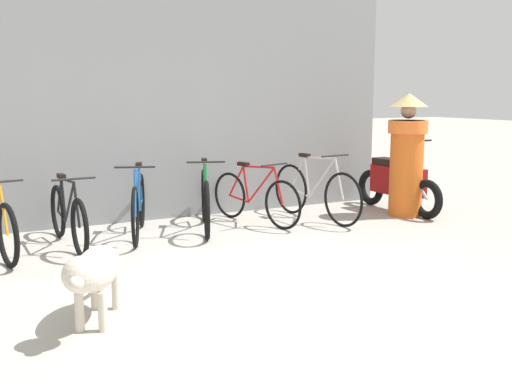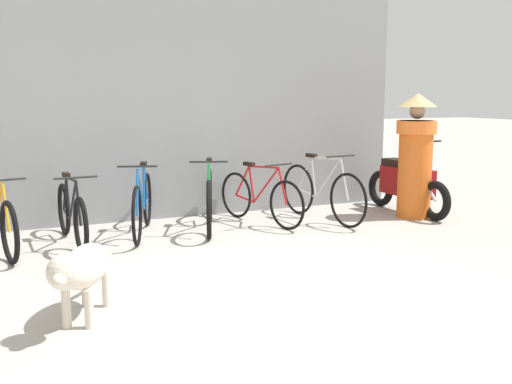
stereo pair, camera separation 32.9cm
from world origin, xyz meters
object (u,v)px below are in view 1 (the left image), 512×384
bicycle_1 (68,217)px  bicycle_2 (139,206)px  bicycle_3 (205,201)px  bicycle_4 (255,198)px  stray_dog (94,271)px  person_in_robes (407,153)px  motorcycle (397,183)px  bicycle_5 (315,192)px

bicycle_1 → bicycle_2: (0.85, 0.13, 0.03)m
bicycle_3 → bicycle_4: bicycle_3 is taller
bicycle_4 → bicycle_3: bearing=-101.5°
bicycle_2 → stray_dog: size_ratio=1.41×
bicycle_1 → bicycle_3: (1.71, 0.09, 0.04)m
bicycle_4 → person_in_robes: person_in_robes is taller
bicycle_1 → person_in_robes: size_ratio=0.98×
bicycle_1 → bicycle_4: 2.45m
bicycle_4 → person_in_robes: (2.14, -0.50, 0.55)m
bicycle_3 → bicycle_1: bearing=-67.1°
bicycle_2 → motorcycle: bearing=106.9°
bicycle_2 → stray_dog: bearing=-2.6°
bicycle_3 → stray_dog: size_ratio=1.40×
bicycle_2 → person_in_robes: 3.80m
bicycle_1 → stray_dog: bicycle_1 is taller
bicycle_2 → bicycle_5: size_ratio=0.95×
bicycle_5 → person_in_robes: bearing=67.2°
bicycle_4 → stray_dog: bicycle_4 is taller
bicycle_3 → bicycle_4: size_ratio=1.05×
motorcycle → person_in_robes: size_ratio=1.03×
bicycle_1 → bicycle_5: bicycle_5 is taller
bicycle_5 → bicycle_1: bearing=-98.6°
bicycle_1 → bicycle_3: 1.71m
bicycle_4 → motorcycle: 2.25m
bicycle_4 → person_in_robes: 2.27m
bicycle_2 → stray_dog: 2.83m
bicycle_1 → bicycle_5: size_ratio=0.95×
bicycle_1 → motorcycle: (4.68, -0.05, 0.08)m
bicycle_3 → stray_dog: (-1.92, -2.58, 0.04)m
bicycle_2 → bicycle_4: 1.59m
bicycle_5 → motorcycle: motorcycle is taller
bicycle_2 → bicycle_5: (2.44, -0.14, 0.01)m
bicycle_5 → motorcycle: size_ratio=1.01×
stray_dog → person_in_robes: (4.80, 2.15, 0.48)m
motorcycle → bicycle_5: bearing=-93.3°
stray_dog → bicycle_2: bearing=-176.8°
bicycle_4 → motorcycle: motorcycle is taller
bicycle_5 → bicycle_3: bearing=-101.9°
bicycle_1 → motorcycle: 4.68m
bicycle_4 → person_in_robes: bearing=60.2°
bicycle_1 → bicycle_3: size_ratio=1.01×
person_in_robes → bicycle_5: bearing=-12.7°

